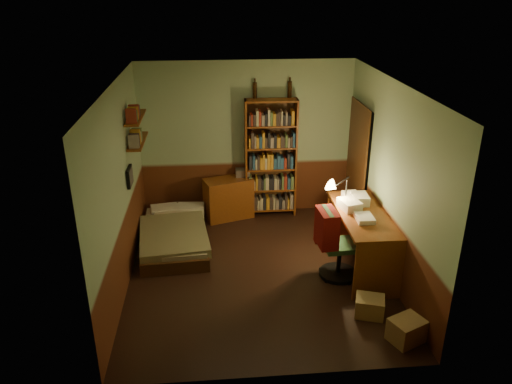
{
  "coord_description": "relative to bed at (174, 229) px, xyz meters",
  "views": [
    {
      "loc": [
        -0.56,
        -5.93,
        3.76
      ],
      "look_at": [
        0.0,
        0.25,
        1.1
      ],
      "focal_mm": 35.0,
      "sensor_mm": 36.0,
      "label": 1
    }
  ],
  "objects": [
    {
      "name": "bottle_right",
      "position": [
        1.89,
        1.07,
        1.87
      ],
      "size": [
        0.09,
        0.09,
        0.26
      ],
      "primitive_type": "cylinder",
      "rotation": [
        0.0,
        0.0,
        0.39
      ],
      "color": "black",
      "rests_on": "bookshelf"
    },
    {
      "name": "mini_stereo",
      "position": [
        1.11,
        1.0,
        0.5
      ],
      "size": [
        0.23,
        0.18,
        0.12
      ],
      "primitive_type": "cube",
      "rotation": [
        0.0,
        0.0,
        -0.01
      ],
      "color": "#B2B2B7",
      "rests_on": "dresser"
    },
    {
      "name": "ceiling",
      "position": [
        1.19,
        -0.89,
        2.35
      ],
      "size": [
        3.5,
        4.0,
        0.02
      ],
      "primitive_type": "cube",
      "color": "silver",
      "rests_on": "wall_back"
    },
    {
      "name": "doorway",
      "position": [
        2.91,
        0.41,
        0.74
      ],
      "size": [
        0.06,
        0.9,
        2.0
      ],
      "primitive_type": "cube",
      "color": "black",
      "rests_on": "ground"
    },
    {
      "name": "red_jacket",
      "position": [
        2.06,
        -0.88,
        0.92
      ],
      "size": [
        0.38,
        0.48,
        0.49
      ],
      "primitive_type": "cube",
      "rotation": [
        0.0,
        0.0,
        -0.42
      ],
      "color": "maroon",
      "rests_on": "office_chair"
    },
    {
      "name": "desk",
      "position": [
        2.63,
        -0.9,
        0.16
      ],
      "size": [
        0.67,
        1.58,
        0.84
      ],
      "primitive_type": "cube",
      "rotation": [
        0.0,
        0.0,
        -0.01
      ],
      "color": "brown",
      "rests_on": "ground"
    },
    {
      "name": "door_trim",
      "position": [
        2.88,
        0.41,
        0.74
      ],
      "size": [
        0.02,
        0.98,
        2.08
      ],
      "primitive_type": "cube",
      "color": "#3C220F",
      "rests_on": "ground"
    },
    {
      "name": "wall_back",
      "position": [
        1.19,
        1.12,
        1.04
      ],
      "size": [
        3.5,
        0.02,
        2.6
      ],
      "primitive_type": "cube",
      "color": "#90AE85",
      "rests_on": "ground"
    },
    {
      "name": "bottle_left",
      "position": [
        1.33,
        1.07,
        1.87
      ],
      "size": [
        0.08,
        0.08,
        0.25
      ],
      "primitive_type": "cylinder",
      "rotation": [
        0.0,
        0.0,
        -0.14
      ],
      "color": "black",
      "rests_on": "bookshelf"
    },
    {
      "name": "desk_lamp",
      "position": [
        2.47,
        -0.55,
        0.92
      ],
      "size": [
        0.21,
        0.21,
        0.67
      ],
      "primitive_type": "cone",
      "rotation": [
        0.0,
        0.0,
        -0.03
      ],
      "color": "black",
      "rests_on": "desk"
    },
    {
      "name": "cardboard_box_a",
      "position": [
        2.72,
        -2.48,
        -0.12
      ],
      "size": [
        0.46,
        0.42,
        0.27
      ],
      "primitive_type": "cube",
      "rotation": [
        0.0,
        0.0,
        0.43
      ],
      "color": "#A28753",
      "rests_on": "ground"
    },
    {
      "name": "wall_shelf_upper",
      "position": [
        -0.45,
        0.21,
        1.69
      ],
      "size": [
        0.2,
        0.9,
        0.03
      ],
      "primitive_type": "cube",
      "color": "brown",
      "rests_on": "wall_left"
    },
    {
      "name": "framed_picture",
      "position": [
        -0.53,
        -0.29,
        0.99
      ],
      "size": [
        0.04,
        0.32,
        0.26
      ],
      "primitive_type": "cube",
      "color": "black",
      "rests_on": "wall_left"
    },
    {
      "name": "wall_right",
      "position": [
        2.95,
        -0.89,
        1.04
      ],
      "size": [
        0.02,
        4.0,
        2.6
      ],
      "primitive_type": "cube",
      "color": "#90AE85",
      "rests_on": "ground"
    },
    {
      "name": "bookshelf",
      "position": [
        1.58,
        0.96,
        0.74
      ],
      "size": [
        0.86,
        0.28,
        2.0
      ],
      "primitive_type": "cube",
      "rotation": [
        0.0,
        0.0,
        -0.02
      ],
      "color": "brown",
      "rests_on": "ground"
    },
    {
      "name": "wall_front",
      "position": [
        1.19,
        -2.9,
        1.04
      ],
      "size": [
        3.5,
        0.02,
        2.6
      ],
      "primitive_type": "cube",
      "color": "#90AE85",
      "rests_on": "ground"
    },
    {
      "name": "paper_stack",
      "position": [
        2.47,
        -0.75,
        0.65
      ],
      "size": [
        0.31,
        0.37,
        0.13
      ],
      "primitive_type": "cube",
      "rotation": [
        0.0,
        0.0,
        0.25
      ],
      "color": "silver",
      "rests_on": "desk"
    },
    {
      "name": "wall_left",
      "position": [
        -0.57,
        -0.89,
        1.04
      ],
      "size": [
        0.02,
        4.0,
        2.6
      ],
      "primitive_type": "cube",
      "color": "#90AE85",
      "rests_on": "ground"
    },
    {
      "name": "bed",
      "position": [
        0.0,
        0.0,
        0.0
      ],
      "size": [
        1.04,
        1.8,
        0.52
      ],
      "primitive_type": "cube",
      "rotation": [
        0.0,
        0.0,
        0.06
      ],
      "color": "olive",
      "rests_on": "ground"
    },
    {
      "name": "wall_shelf_lower",
      "position": [
        -0.45,
        0.21,
        1.34
      ],
      "size": [
        0.2,
        0.9,
        0.03
      ],
      "primitive_type": "cube",
      "color": "brown",
      "rests_on": "wall_left"
    },
    {
      "name": "cardboard_box_b",
      "position": [
        2.45,
        -1.98,
        -0.14
      ],
      "size": [
        0.41,
        0.37,
        0.24
      ],
      "primitive_type": "cube",
      "rotation": [
        0.0,
        0.0,
        -0.32
      ],
      "color": "#A28753",
      "rests_on": "ground"
    },
    {
      "name": "office_chair",
      "position": [
        2.28,
        -1.09,
        0.21
      ],
      "size": [
        0.49,
        0.44,
        0.93
      ],
      "primitive_type": "cube",
      "rotation": [
        0.0,
        0.0,
        0.07
      ],
      "color": "#316136",
      "rests_on": "ground"
    },
    {
      "name": "floor",
      "position": [
        1.19,
        -0.89,
        -0.27
      ],
      "size": [
        3.5,
        4.0,
        0.02
      ],
      "primitive_type": "cube",
      "color": "black",
      "rests_on": "ground"
    },
    {
      "name": "dresser",
      "position": [
        0.86,
        0.87,
        0.09
      ],
      "size": [
        0.87,
        0.62,
        0.7
      ],
      "primitive_type": "cube",
      "rotation": [
        0.0,
        0.0,
        0.31
      ],
      "color": "brown",
      "rests_on": "ground"
    }
  ]
}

